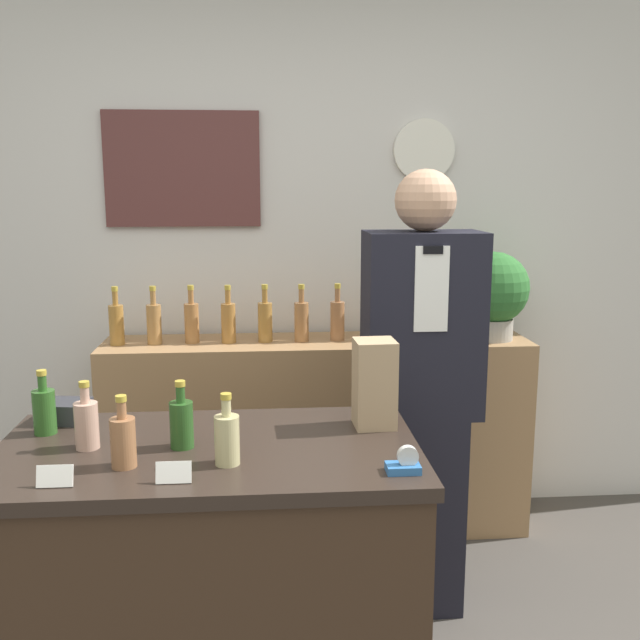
{
  "coord_description": "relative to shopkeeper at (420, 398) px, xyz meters",
  "views": [
    {
      "loc": [
        -0.14,
        -1.5,
        1.65
      ],
      "look_at": [
        0.07,
        1.12,
        1.15
      ],
      "focal_mm": 40.0,
      "sensor_mm": 36.0,
      "label": 1
    }
  ],
  "objects": [
    {
      "name": "counter_bottle_0",
      "position": [
        -1.26,
        -0.43,
        0.12
      ],
      "size": [
        0.07,
        0.07,
        0.2
      ],
      "color": "#2A5720",
      "rests_on": "display_counter"
    },
    {
      "name": "shelf_bottle_8",
      "position": [
        0.09,
        0.69,
        0.18
      ],
      "size": [
        0.07,
        0.07,
        0.27
      ],
      "color": "#9E6A35",
      "rests_on": "back_shelf"
    },
    {
      "name": "counter_bottle_4",
      "position": [
        -0.69,
        -0.72,
        0.12
      ],
      "size": [
        0.07,
        0.07,
        0.2
      ],
      "color": "tan",
      "rests_on": "display_counter"
    },
    {
      "name": "paper_bag",
      "position": [
        -0.25,
        -0.44,
        0.19
      ],
      "size": [
        0.13,
        0.13,
        0.28
      ],
      "color": "tan",
      "rests_on": "display_counter"
    },
    {
      "name": "shelf_bottle_1",
      "position": [
        -1.09,
        0.66,
        0.18
      ],
      "size": [
        0.07,
        0.07,
        0.27
      ],
      "color": "#A1723D",
      "rests_on": "back_shelf"
    },
    {
      "name": "counter_bottle_3",
      "position": [
        -0.83,
        -0.58,
        0.12
      ],
      "size": [
        0.07,
        0.07,
        0.2
      ],
      "color": "#28511F",
      "rests_on": "display_counter"
    },
    {
      "name": "shelf_bottle_4",
      "position": [
        -0.58,
        0.67,
        0.18
      ],
      "size": [
        0.07,
        0.07,
        0.27
      ],
      "color": "olive",
      "rests_on": "back_shelf"
    },
    {
      "name": "back_wall",
      "position": [
        -0.46,
        0.93,
        0.5
      ],
      "size": [
        5.2,
        0.09,
        2.7
      ],
      "color": "silver",
      "rests_on": "ground_plane"
    },
    {
      "name": "shelf_bottle_5",
      "position": [
        -0.42,
        0.66,
        0.18
      ],
      "size": [
        0.07,
        0.07,
        0.27
      ],
      "color": "#9A673B",
      "rests_on": "back_shelf"
    },
    {
      "name": "gift_box",
      "position": [
        -1.23,
        -0.32,
        0.08
      ],
      "size": [
        0.16,
        0.14,
        0.07
      ],
      "color": "#2D2D33",
      "rests_on": "display_counter"
    },
    {
      "name": "price_card_right",
      "position": [
        -0.82,
        -0.83,
        0.08
      ],
      "size": [
        0.09,
        0.02,
        0.06
      ],
      "color": "white",
      "rests_on": "display_counter"
    },
    {
      "name": "display_counter",
      "position": [
        -0.76,
        -0.58,
        -0.4
      ],
      "size": [
        1.23,
        0.68,
        0.9
      ],
      "color": "#382619",
      "rests_on": "ground_plane"
    },
    {
      "name": "counter_bottle_1",
      "position": [
        -1.1,
        -0.57,
        0.12
      ],
      "size": [
        0.07,
        0.07,
        0.2
      ],
      "color": "tan",
      "rests_on": "display_counter"
    },
    {
      "name": "shelf_bottle_6",
      "position": [
        -0.25,
        0.67,
        0.18
      ],
      "size": [
        0.07,
        0.07,
        0.27
      ],
      "color": "#97643E",
      "rests_on": "back_shelf"
    },
    {
      "name": "shelf_bottle_3",
      "position": [
        -0.75,
        0.66,
        0.18
      ],
      "size": [
        0.07,
        0.07,
        0.27
      ],
      "color": "#A26D32",
      "rests_on": "back_shelf"
    },
    {
      "name": "shelf_bottle_2",
      "position": [
        -0.92,
        0.67,
        0.18
      ],
      "size": [
        0.07,
        0.07,
        0.27
      ],
      "color": "#A16A39",
      "rests_on": "back_shelf"
    },
    {
      "name": "shelf_bottle_7",
      "position": [
        -0.08,
        0.67,
        0.18
      ],
      "size": [
        0.07,
        0.07,
        0.27
      ],
      "color": "olive",
      "rests_on": "back_shelf"
    },
    {
      "name": "tape_dispenser",
      "position": [
        -0.22,
        -0.81,
        0.07
      ],
      "size": [
        0.09,
        0.06,
        0.07
      ],
      "color": "#2D66A8",
      "rests_on": "display_counter"
    },
    {
      "name": "potted_plant",
      "position": [
        0.48,
        0.65,
        0.31
      ],
      "size": [
        0.34,
        0.34,
        0.41
      ],
      "color": "#9E998E",
      "rests_on": "back_shelf"
    },
    {
      "name": "back_shelf",
      "position": [
        -0.34,
        0.67,
        -0.38
      ],
      "size": [
        1.99,
        0.4,
        0.93
      ],
      "color": "#9E754C",
      "rests_on": "ground_plane"
    },
    {
      "name": "shelf_bottle_9",
      "position": [
        0.26,
        0.69,
        0.18
      ],
      "size": [
        0.07,
        0.07,
        0.27
      ],
      "color": "olive",
      "rests_on": "back_shelf"
    },
    {
      "name": "price_card_left",
      "position": [
        -1.12,
        -0.83,
        0.08
      ],
      "size": [
        0.09,
        0.02,
        0.06
      ],
      "color": "white",
      "rests_on": "display_counter"
    },
    {
      "name": "counter_bottle_2",
      "position": [
        -0.97,
        -0.71,
        0.12
      ],
      "size": [
        0.07,
        0.07,
        0.2
      ],
      "color": "#986540",
      "rests_on": "display_counter"
    },
    {
      "name": "shelf_bottle_0",
      "position": [
        -1.25,
        0.66,
        0.18
      ],
      "size": [
        0.07,
        0.07,
        0.27
      ],
      "color": "#A27031",
      "rests_on": "back_shelf"
    },
    {
      "name": "shopkeeper",
      "position": [
        0.0,
        0.0,
        0.0
      ],
      "size": [
        0.43,
        0.27,
        1.71
      ],
      "color": "black",
      "rests_on": "ground_plane"
    }
  ]
}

